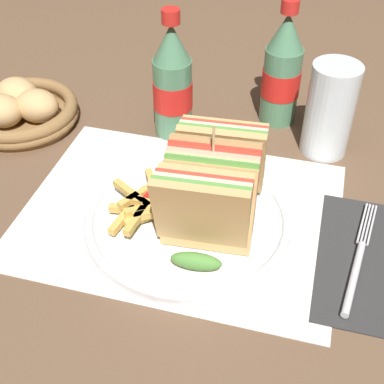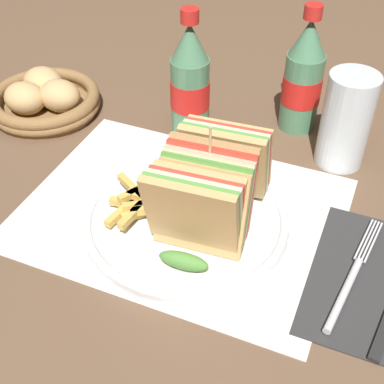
# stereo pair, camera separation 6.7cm
# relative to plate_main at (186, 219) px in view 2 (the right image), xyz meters

# --- Properties ---
(ground_plane) EXTENTS (4.00, 4.00, 0.00)m
(ground_plane) POSITION_rel_plate_main_xyz_m (-0.02, -0.02, -0.01)
(ground_plane) COLOR brown
(placemat) EXTENTS (0.41, 0.31, 0.00)m
(placemat) POSITION_rel_plate_main_xyz_m (-0.01, 0.02, -0.01)
(placemat) COLOR silver
(placemat) RESTS_ON ground_plane
(plate_main) EXTENTS (0.26, 0.26, 0.02)m
(plate_main) POSITION_rel_plate_main_xyz_m (0.00, 0.00, 0.00)
(plate_main) COLOR white
(plate_main) RESTS_ON ground_plane
(club_sandwich) EXTENTS (0.11, 0.20, 0.15)m
(club_sandwich) POSITION_rel_plate_main_xyz_m (0.03, 0.00, 0.06)
(club_sandwich) COLOR tan
(club_sandwich) RESTS_ON plate_main
(fries_pile) EXTENTS (0.10, 0.12, 0.02)m
(fries_pile) POSITION_rel_plate_main_xyz_m (-0.05, -0.01, 0.02)
(fries_pile) COLOR gold
(fries_pile) RESTS_ON plate_main
(ketchup_blob) EXTENTS (0.05, 0.04, 0.02)m
(ketchup_blob) POSITION_rel_plate_main_xyz_m (-0.05, 0.02, 0.02)
(ketchup_blob) COLOR maroon
(ketchup_blob) RESTS_ON plate_main
(napkin) EXTENTS (0.15, 0.21, 0.00)m
(napkin) POSITION_rel_plate_main_xyz_m (0.24, -0.00, -0.01)
(napkin) COLOR #2D2D2D
(napkin) RESTS_ON ground_plane
(fork) EXTENTS (0.04, 0.19, 0.01)m
(fork) POSITION_rel_plate_main_xyz_m (0.21, -0.02, -0.00)
(fork) COLOR silver
(fork) RESTS_ON napkin
(coke_bottle_near) EXTENTS (0.06, 0.06, 0.20)m
(coke_bottle_near) POSITION_rel_plate_main_xyz_m (-0.08, 0.20, 0.07)
(coke_bottle_near) COLOR #4C7F5B
(coke_bottle_near) RESTS_ON ground_plane
(coke_bottle_far) EXTENTS (0.06, 0.06, 0.20)m
(coke_bottle_far) POSITION_rel_plate_main_xyz_m (0.07, 0.28, 0.07)
(coke_bottle_far) COLOR #4C7F5B
(coke_bottle_far) RESTS_ON ground_plane
(glass_near) EXTENTS (0.07, 0.07, 0.14)m
(glass_near) POSITION_rel_plate_main_xyz_m (0.15, 0.21, 0.05)
(glass_near) COLOR silver
(glass_near) RESTS_ON ground_plane
(bread_basket) EXTENTS (0.18, 0.18, 0.06)m
(bread_basket) POSITION_rel_plate_main_xyz_m (-0.32, 0.16, 0.01)
(bread_basket) COLOR olive
(bread_basket) RESTS_ON ground_plane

